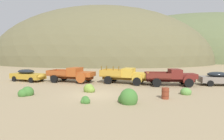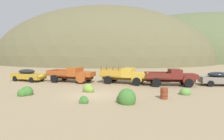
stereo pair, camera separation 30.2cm
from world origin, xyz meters
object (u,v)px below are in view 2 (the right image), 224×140
Objects in this scene: truck_oxblood at (174,77)px; car_primer_gray at (222,79)px; oil_drum_foreground at (164,93)px; truck_oxide_orange at (75,74)px; car_mustard at (29,75)px; truck_faded_yellow at (128,75)px.

car_primer_gray is at bearing 5.17° from truck_oxblood.
car_primer_gray is 10.34m from oil_drum_foreground.
truck_oxide_orange reaches higher than car_primer_gray.
truck_faded_yellow is (13.05, -0.09, 0.18)m from car_mustard.
car_primer_gray is at bearing 14.76° from car_mustard.
truck_oxblood is 6.36× the size of oil_drum_foreground.
truck_oxide_orange is 17.42m from car_primer_gray.
truck_oxide_orange is 12.48m from oil_drum_foreground.
truck_oxblood is (5.31, -0.61, -0.02)m from truck_faded_yellow.
car_mustard is at bearing -170.44° from truck_oxide_orange.
truck_oxide_orange is at bearing 172.34° from truck_oxblood.
truck_oxide_orange is 6.91× the size of oil_drum_foreground.
car_mustard reaches higher than oil_drum_foreground.
oil_drum_foreground is at bearing -136.47° from car_primer_gray.
oil_drum_foreground is at bearing -52.28° from truck_faded_yellow.
car_primer_gray is at bearing 13.37° from truck_faded_yellow.
truck_oxblood is 5.44m from car_primer_gray.
truck_faded_yellow is 6.68× the size of oil_drum_foreground.
car_primer_gray is at bearing 10.79° from truck_oxide_orange.
truck_faded_yellow is 7.92m from oil_drum_foreground.
truck_oxide_orange is at bearing 145.02° from oil_drum_foreground.
truck_oxide_orange and truck_oxblood have the same top height.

